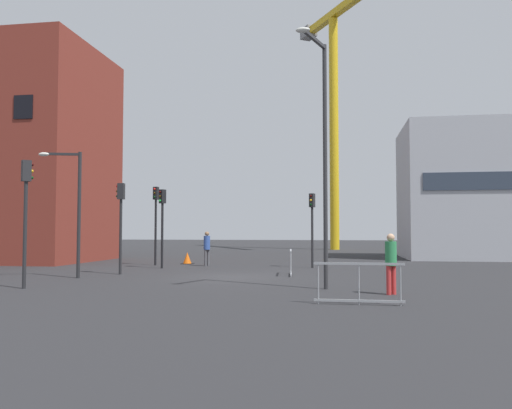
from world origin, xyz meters
name	(u,v)px	position (x,y,z in m)	size (l,w,h in m)	color
ground	(233,277)	(0.00, 0.00, 0.00)	(160.00, 160.00, 0.00)	#28282B
brick_building	(20,156)	(-15.42, 8.70, 6.58)	(9.91, 8.62, 13.16)	maroon
office_block	(474,192)	(13.48, 16.23, 4.50)	(9.47, 7.94, 8.99)	#A8AAB2
construction_crane	(336,90)	(4.14, 30.58, 15.87)	(9.71, 15.23, 24.14)	gold
streetlamp_tall	(322,143)	(3.81, -4.16, 4.75)	(0.89, 1.89, 8.08)	#2D2D30
streetlamp_short	(73,200)	(-6.26, -1.59, 3.12)	(1.64, 0.59, 5.08)	#232326
traffic_light_median	(156,213)	(-5.60, 6.24, 2.86)	(0.27, 0.38, 4.29)	black
traffic_light_crosswalk	(26,203)	(-5.91, -5.31, 2.83)	(0.37, 0.37, 4.23)	#232326
traffic_light_verge	(312,218)	(2.98, 5.64, 2.56)	(0.32, 0.39, 3.79)	#232326
traffic_light_near	(121,213)	(-5.08, 0.40, 2.66)	(0.38, 0.26, 3.97)	#232326
traffic_light_corner	(162,215)	(-4.48, 4.12, 2.67)	(0.34, 0.39, 3.97)	black
pedestrian_walking	(391,259)	(5.84, -5.09, 1.06)	(0.34, 0.34, 1.81)	red
pedestrian_waiting	(207,246)	(-2.68, 6.15, 1.08)	(0.34, 0.34, 1.84)	#4C4C51
safety_barrier_mid_span	(291,262)	(2.29, 1.07, 0.56)	(0.24, 1.94, 1.08)	#B2B5BA
safety_barrier_rear	(359,283)	(4.81, -7.38, 0.56)	(2.31, 0.08, 1.08)	gray
traffic_cone_by_barrier	(187,259)	(-4.19, 7.60, 0.31)	(0.65, 0.65, 0.66)	black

